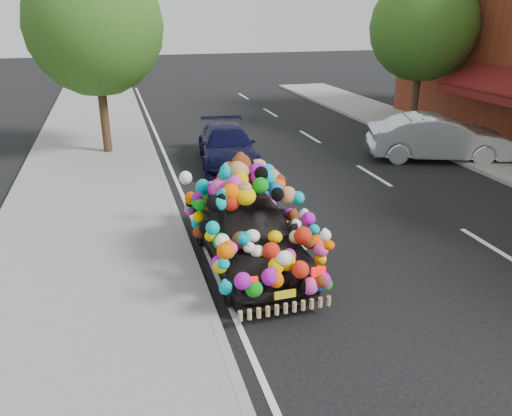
# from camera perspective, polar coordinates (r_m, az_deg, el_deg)

# --- Properties ---
(ground) EXTENTS (100.00, 100.00, 0.00)m
(ground) POSITION_cam_1_polar(r_m,az_deg,el_deg) (9.31, 8.37, -7.34)
(ground) COLOR black
(ground) RESTS_ON ground
(sidewalk) EXTENTS (4.00, 60.00, 0.12)m
(sidewalk) POSITION_cam_1_polar(r_m,az_deg,el_deg) (8.62, -19.20, -10.48)
(sidewalk) COLOR gray
(sidewalk) RESTS_ON ground
(kerb) EXTENTS (0.15, 60.00, 0.13)m
(kerb) POSITION_cam_1_polar(r_m,az_deg,el_deg) (8.66, -6.14, -9.08)
(kerb) COLOR gray
(kerb) RESTS_ON ground
(lane_markings) EXTENTS (6.00, 50.00, 0.01)m
(lane_markings) POSITION_cam_1_polar(r_m,az_deg,el_deg) (11.17, 25.55, -4.20)
(lane_markings) COLOR silver
(lane_markings) RESTS_ON ground
(tree_near_sidewalk) EXTENTS (4.20, 4.20, 6.13)m
(tree_near_sidewalk) POSITION_cam_1_polar(r_m,az_deg,el_deg) (16.88, -17.99, 19.13)
(tree_near_sidewalk) COLOR #332114
(tree_near_sidewalk) RESTS_ON ground
(tree_far_b) EXTENTS (4.00, 4.00, 5.90)m
(tree_far_b) POSITION_cam_1_polar(r_m,az_deg,el_deg) (20.84, 18.58, 18.99)
(tree_far_b) COLOR #332114
(tree_far_b) RESTS_ON ground
(plush_art_car) EXTENTS (2.01, 4.18, 1.99)m
(plush_art_car) POSITION_cam_1_polar(r_m,az_deg,el_deg) (9.12, -0.90, -0.67)
(plush_art_car) COLOR black
(plush_art_car) RESTS_ON ground
(navy_sedan) EXTENTS (2.11, 4.20, 1.17)m
(navy_sedan) POSITION_cam_1_polar(r_m,az_deg,el_deg) (15.50, -3.32, 7.08)
(navy_sedan) COLOR black
(navy_sedan) RESTS_ON ground
(silver_hatchback) EXTENTS (4.60, 2.96, 1.43)m
(silver_hatchback) POSITION_cam_1_polar(r_m,az_deg,el_deg) (17.00, 20.08, 7.56)
(silver_hatchback) COLOR silver
(silver_hatchback) RESTS_ON ground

